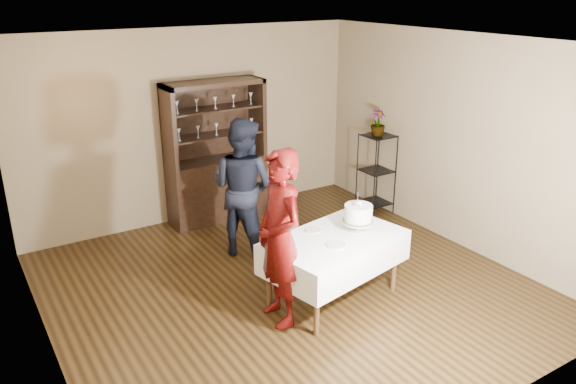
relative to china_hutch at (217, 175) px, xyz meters
name	(u,v)px	position (x,y,z in m)	size (l,w,h in m)	color
floor	(289,287)	(-0.20, -2.25, -0.66)	(5.00, 5.00, 0.00)	black
ceiling	(289,43)	(-0.20, -2.25, 2.04)	(5.00, 5.00, 0.00)	silver
back_wall	(194,126)	(-0.20, 0.25, 0.69)	(5.00, 0.02, 2.70)	#726149
wall_left	(35,226)	(-2.70, -2.25, 0.69)	(0.02, 5.00, 2.70)	#726149
wall_right	(454,141)	(2.30, -2.25, 0.69)	(0.02, 5.00, 2.70)	#726149
china_hutch	(217,175)	(0.00, 0.00, 0.00)	(1.40, 0.48, 2.00)	black
plant_etagere	(376,171)	(2.08, -1.05, -0.01)	(0.42, 0.42, 1.20)	black
cake_table	(334,252)	(0.08, -2.71, -0.10)	(1.62, 1.18, 0.73)	white
woman	(280,239)	(-0.61, -2.74, 0.24)	(0.66, 0.43, 1.81)	#360604
man	(243,187)	(-0.20, -1.19, 0.21)	(0.85, 0.66, 1.75)	black
cake	(358,215)	(0.39, -2.70, 0.25)	(0.40, 0.40, 0.46)	silver
plate_near	(336,245)	(-0.02, -2.88, 0.08)	(0.20, 0.20, 0.01)	silver
plate_far	(313,230)	(-0.02, -2.45, 0.08)	(0.17, 0.17, 0.01)	silver
potted_plant	(378,123)	(2.04, -1.08, 0.71)	(0.21, 0.21, 0.37)	#46622F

